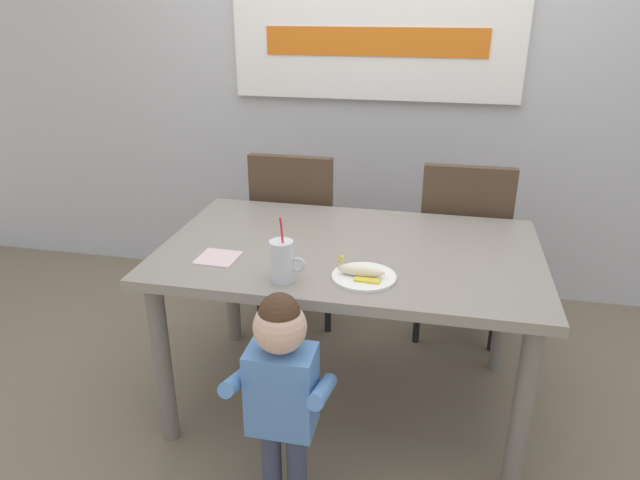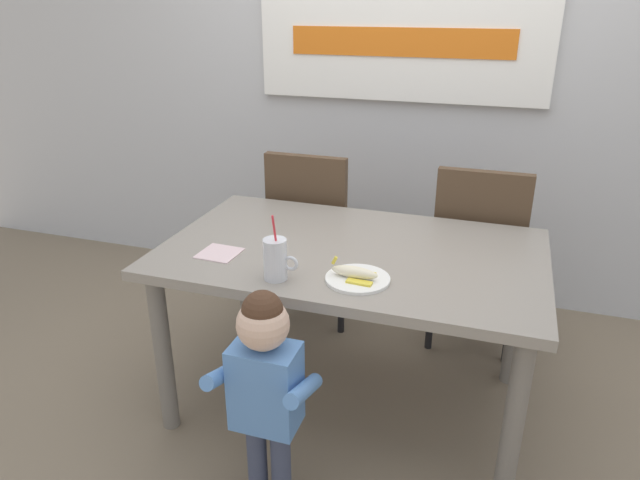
{
  "view_description": "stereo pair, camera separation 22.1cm",
  "coord_description": "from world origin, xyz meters",
  "px_view_note": "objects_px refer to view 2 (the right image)",
  "views": [
    {
      "loc": [
        0.32,
        -2.09,
        1.66
      ],
      "look_at": [
        -0.1,
        -0.09,
        0.8
      ],
      "focal_mm": 32.33,
      "sensor_mm": 36.0,
      "label": 1
    },
    {
      "loc": [
        0.54,
        -2.03,
        1.66
      ],
      "look_at": [
        -0.1,
        -0.09,
        0.8
      ],
      "focal_mm": 32.33,
      "sensor_mm": 36.0,
      "label": 2
    }
  ],
  "objects_px": {
    "dining_chair_right": "(478,248)",
    "toddler_standing": "(265,377)",
    "dining_chair_left": "(313,227)",
    "milk_cup": "(276,261)",
    "peeled_banana": "(355,273)",
    "paper_napkin": "(219,253)",
    "dining_table": "(352,270)",
    "snack_plate": "(358,279)"
  },
  "relations": [
    {
      "from": "dining_chair_left",
      "to": "snack_plate",
      "type": "xyz_separation_m",
      "value": [
        0.48,
        -0.92,
        0.21
      ]
    },
    {
      "from": "dining_table",
      "to": "dining_chair_right",
      "type": "relative_size",
      "value": 1.56
    },
    {
      "from": "dining_chair_left",
      "to": "dining_table",
      "type": "bearing_deg",
      "value": 120.65
    },
    {
      "from": "milk_cup",
      "to": "toddler_standing",
      "type": "bearing_deg",
      "value": -76.42
    },
    {
      "from": "dining_chair_right",
      "to": "snack_plate",
      "type": "xyz_separation_m",
      "value": [
        -0.37,
        -0.91,
        0.21
      ]
    },
    {
      "from": "peeled_banana",
      "to": "dining_chair_left",
      "type": "bearing_deg",
      "value": 117.02
    },
    {
      "from": "dining_chair_left",
      "to": "snack_plate",
      "type": "relative_size",
      "value": 4.17
    },
    {
      "from": "dining_chair_left",
      "to": "milk_cup",
      "type": "distance_m",
      "value": 1.05
    },
    {
      "from": "dining_table",
      "to": "dining_chair_right",
      "type": "bearing_deg",
      "value": 54.37
    },
    {
      "from": "toddler_standing",
      "to": "paper_napkin",
      "type": "distance_m",
      "value": 0.58
    },
    {
      "from": "peeled_banana",
      "to": "snack_plate",
      "type": "bearing_deg",
      "value": 33.16
    },
    {
      "from": "dining_chair_left",
      "to": "toddler_standing",
      "type": "height_order",
      "value": "dining_chair_left"
    },
    {
      "from": "toddler_standing",
      "to": "peeled_banana",
      "type": "relative_size",
      "value": 4.83
    },
    {
      "from": "dining_chair_right",
      "to": "milk_cup",
      "type": "bearing_deg",
      "value": 56.69
    },
    {
      "from": "snack_plate",
      "to": "peeled_banana",
      "type": "xyz_separation_m",
      "value": [
        -0.01,
        -0.01,
        0.03
      ]
    },
    {
      "from": "dining_chair_left",
      "to": "paper_napkin",
      "type": "distance_m",
      "value": 0.89
    },
    {
      "from": "dining_chair_right",
      "to": "peeled_banana",
      "type": "distance_m",
      "value": 1.02
    },
    {
      "from": "dining_table",
      "to": "milk_cup",
      "type": "distance_m",
      "value": 0.42
    },
    {
      "from": "dining_chair_right",
      "to": "peeled_banana",
      "type": "relative_size",
      "value": 5.54
    },
    {
      "from": "dining_table",
      "to": "dining_chair_left",
      "type": "distance_m",
      "value": 0.77
    },
    {
      "from": "dining_chair_left",
      "to": "peeled_banana",
      "type": "height_order",
      "value": "dining_chair_left"
    },
    {
      "from": "milk_cup",
      "to": "paper_napkin",
      "type": "height_order",
      "value": "milk_cup"
    },
    {
      "from": "dining_table",
      "to": "paper_napkin",
      "type": "bearing_deg",
      "value": -156.33
    },
    {
      "from": "dining_chair_left",
      "to": "toddler_standing",
      "type": "distance_m",
      "value": 1.3
    },
    {
      "from": "dining_chair_left",
      "to": "dining_chair_right",
      "type": "xyz_separation_m",
      "value": [
        0.85,
        -0.01,
        0.0
      ]
    },
    {
      "from": "snack_plate",
      "to": "paper_napkin",
      "type": "xyz_separation_m",
      "value": [
        -0.57,
        0.06,
        -0.0
      ]
    },
    {
      "from": "dining_table",
      "to": "snack_plate",
      "type": "bearing_deg",
      "value": -70.74
    },
    {
      "from": "dining_chair_right",
      "to": "dining_table",
      "type": "bearing_deg",
      "value": 54.37
    },
    {
      "from": "dining_chair_left",
      "to": "paper_napkin",
      "type": "height_order",
      "value": "dining_chair_left"
    },
    {
      "from": "dining_chair_right",
      "to": "snack_plate",
      "type": "distance_m",
      "value": 1.01
    },
    {
      "from": "dining_table",
      "to": "dining_chair_right",
      "type": "height_order",
      "value": "dining_chair_right"
    },
    {
      "from": "dining_table",
      "to": "peeled_banana",
      "type": "xyz_separation_m",
      "value": [
        0.08,
        -0.27,
        0.13
      ]
    },
    {
      "from": "dining_chair_left",
      "to": "paper_napkin",
      "type": "xyz_separation_m",
      "value": [
        -0.09,
        -0.86,
        0.2
      ]
    },
    {
      "from": "dining_table",
      "to": "paper_napkin",
      "type": "height_order",
      "value": "paper_napkin"
    },
    {
      "from": "milk_cup",
      "to": "snack_plate",
      "type": "distance_m",
      "value": 0.3
    },
    {
      "from": "dining_chair_right",
      "to": "toddler_standing",
      "type": "distance_m",
      "value": 1.39
    },
    {
      "from": "dining_chair_left",
      "to": "snack_plate",
      "type": "bearing_deg",
      "value": 117.58
    },
    {
      "from": "dining_chair_left",
      "to": "snack_plate",
      "type": "height_order",
      "value": "dining_chair_left"
    },
    {
      "from": "paper_napkin",
      "to": "milk_cup",
      "type": "bearing_deg",
      "value": -24.15
    },
    {
      "from": "dining_table",
      "to": "paper_napkin",
      "type": "relative_size",
      "value": 9.98
    },
    {
      "from": "snack_plate",
      "to": "peeled_banana",
      "type": "distance_m",
      "value": 0.03
    },
    {
      "from": "dining_chair_right",
      "to": "paper_napkin",
      "type": "relative_size",
      "value": 6.4
    }
  ]
}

